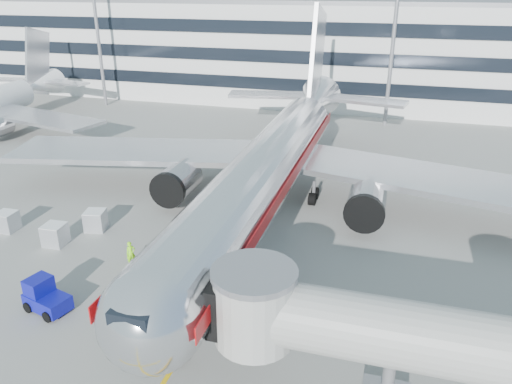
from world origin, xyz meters
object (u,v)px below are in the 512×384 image
(baggage_tug, at_px, (45,297))
(ramp_worker, at_px, (131,253))
(main_jet, at_px, (273,162))
(cargo_container_right, at_px, (96,220))
(belt_loader, at_px, (168,267))
(cargo_container_front, at_px, (55,235))
(cargo_container_left, at_px, (7,221))

(baggage_tug, relative_size, ramp_worker, 1.73)
(main_jet, height_order, baggage_tug, main_jet)
(cargo_container_right, bearing_deg, belt_loader, -27.87)
(main_jet, xyz_separation_m, belt_loader, (-4.00, -12.22, -3.67))
(cargo_container_front, bearing_deg, ramp_worker, -8.23)
(belt_loader, relative_size, baggage_tug, 1.40)
(belt_loader, xyz_separation_m, cargo_container_left, (-14.95, 2.36, 0.21))
(belt_loader, distance_m, cargo_container_left, 15.14)
(baggage_tug, relative_size, cargo_container_left, 1.96)
(belt_loader, bearing_deg, cargo_container_left, 171.03)
(main_jet, distance_m, baggage_tug, 20.36)
(ramp_worker, bearing_deg, cargo_container_left, 122.89)
(main_jet, height_order, cargo_container_front, main_jet)
(baggage_tug, height_order, cargo_container_left, baggage_tug)
(main_jet, relative_size, baggage_tug, 16.87)
(cargo_container_left, xyz_separation_m, ramp_worker, (11.93, -1.89, 0.10))
(cargo_container_front, distance_m, ramp_worker, 6.91)
(cargo_container_left, bearing_deg, ramp_worker, -9.01)
(cargo_container_left, xyz_separation_m, cargo_container_front, (5.08, -0.90, 0.04))
(baggage_tug, bearing_deg, ramp_worker, 68.93)
(cargo_container_left, bearing_deg, cargo_container_front, -10.07)
(baggage_tug, bearing_deg, cargo_container_front, 122.82)
(main_jet, distance_m, belt_loader, 13.37)
(ramp_worker, bearing_deg, baggage_tug, -159.16)
(belt_loader, relative_size, cargo_container_right, 2.37)
(belt_loader, bearing_deg, ramp_worker, 171.23)
(baggage_tug, height_order, ramp_worker, baggage_tug)
(baggage_tug, xyz_separation_m, cargo_container_left, (-9.61, 7.92, -0.11))
(belt_loader, xyz_separation_m, baggage_tug, (-5.35, -5.56, 0.33))
(baggage_tug, bearing_deg, cargo_container_right, 106.68)
(main_jet, bearing_deg, belt_loader, -108.13)
(cargo_container_right, distance_m, cargo_container_front, 3.33)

